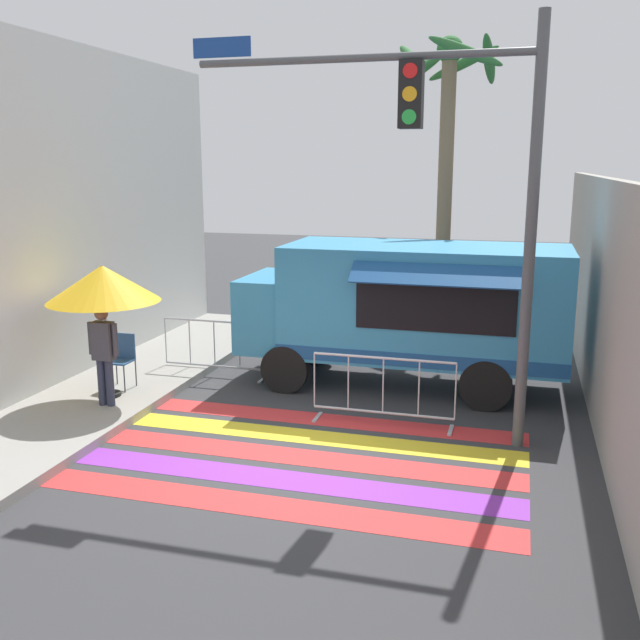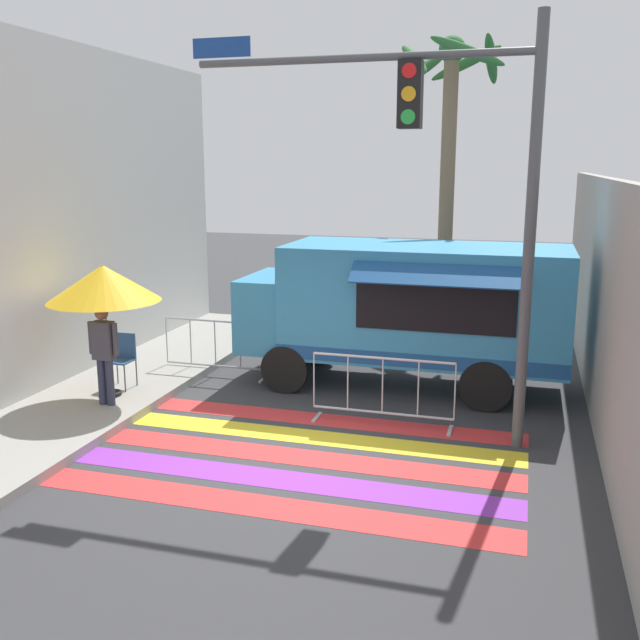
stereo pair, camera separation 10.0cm
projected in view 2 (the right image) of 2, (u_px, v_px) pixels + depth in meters
The scene contains 11 objects.
ground_plane at pixel (292, 456), 10.02m from camera, with size 60.00×60.00×0.00m, color #38383A.
concrete_wall_right at pixel (605, 301), 11.26m from camera, with size 0.20×16.00×3.79m.
crosswalk_painted at pixel (292, 456), 10.02m from camera, with size 6.40×3.60×0.01m.
food_truck at pixel (400, 305), 12.88m from camera, with size 5.84×2.54×2.61m.
traffic_signal_pole at pixel (457, 161), 9.78m from camera, with size 5.01×0.29×5.97m.
patio_umbrella at pixel (103, 284), 11.77m from camera, with size 1.86×1.86×2.25m.
folding_chair at pixel (123, 355), 12.57m from camera, with size 0.41×0.41×0.95m.
vendor_person at pixel (104, 350), 11.53m from camera, with size 0.53×0.22×1.65m.
barricade_front at pixel (382, 391), 11.10m from camera, with size 2.26×0.44×1.11m.
barricade_side at pixel (215, 348), 13.69m from camera, with size 2.09×0.44×1.11m.
palm_tree at pixel (450, 131), 16.28m from camera, with size 2.56×2.52×6.81m.
Camera 2 is at (3.00, -8.88, 4.03)m, focal length 40.00 mm.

